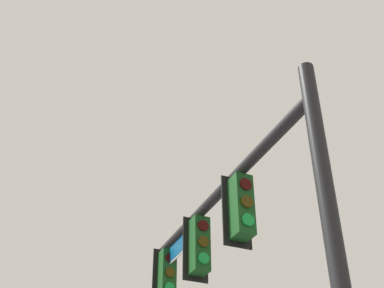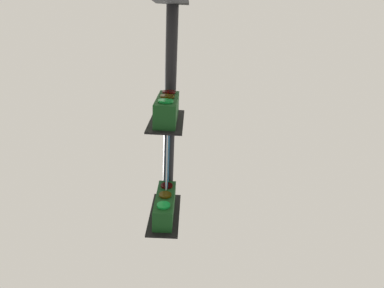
# 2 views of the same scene
# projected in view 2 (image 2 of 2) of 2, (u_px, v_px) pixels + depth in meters

# --- Properties ---
(signal_pole_near) EXTENTS (6.41, 0.55, 7.24)m
(signal_pole_near) POSITION_uv_depth(u_px,v_px,m) (166.00, 0.00, 3.51)
(signal_pole_near) COLOR black
(signal_pole_near) RESTS_ON ground_plane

